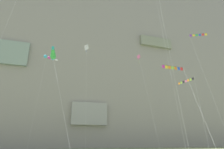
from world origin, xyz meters
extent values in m
cube|color=gray|center=(0.00, 69.07, 37.32)|extent=(180.00, 27.27, 74.65)
cube|color=gray|center=(-27.17, 55.89, 28.46)|extent=(12.92, 2.89, 8.10)
cube|color=gray|center=(0.00, 55.25, 10.37)|extent=(11.43, 2.20, 7.11)
cube|color=gray|center=(26.63, 55.59, 40.77)|extent=(13.89, 2.85, 4.27)
cylinder|color=silver|center=(2.45, 13.06, 13.53)|extent=(0.44, 3.64, 26.83)
ellipsoid|color=#38B2D1|center=(-13.92, 36.17, 20.23)|extent=(1.03, 1.03, 0.81)
ellipsoid|color=#CC3399|center=(-13.10, 36.55, 20.19)|extent=(0.96, 0.90, 0.67)
ellipsoid|color=#38B2D1|center=(-12.28, 36.92, 20.15)|extent=(0.90, 0.76, 0.52)
ellipsoid|color=white|center=(-11.46, 37.30, 20.11)|extent=(0.83, 0.63, 0.38)
cylinder|color=silver|center=(-14.22, 35.11, 10.07)|extent=(1.12, 2.36, 19.91)
cylinder|color=black|center=(3.29, 13.84, 11.03)|extent=(3.15, 0.06, 0.02)
cube|color=red|center=(4.64, 13.85, 10.81)|extent=(0.37, 0.04, 0.41)
cube|color=blue|center=(4.19, 13.85, 10.81)|extent=(0.37, 0.05, 0.41)
cube|color=orange|center=(3.74, 13.84, 10.81)|extent=(0.37, 0.07, 0.41)
cube|color=#8CCC33|center=(3.29, 13.84, 10.81)|extent=(0.37, 0.06, 0.41)
cube|color=orange|center=(2.84, 13.83, 10.81)|extent=(0.37, 0.03, 0.41)
cube|color=yellow|center=(2.39, 13.83, 10.81)|extent=(0.37, 0.05, 0.41)
cube|color=#CC3399|center=(1.94, 13.82, 10.81)|extent=(0.37, 0.04, 0.41)
cylinder|color=silver|center=(4.32, 11.53, 5.58)|extent=(1.11, 4.65, 10.92)
cylinder|color=black|center=(16.77, 28.11, 14.92)|extent=(0.82, 4.51, 0.02)
cube|color=black|center=(17.12, 26.18, 14.65)|extent=(0.12, 0.43, 0.48)
cube|color=#8CCC33|center=(17.00, 26.82, 14.65)|extent=(0.14, 0.44, 0.48)
cube|color=orange|center=(16.89, 27.46, 14.65)|extent=(0.10, 0.43, 0.48)
cube|color=pink|center=(16.77, 28.11, 14.65)|extent=(0.14, 0.44, 0.48)
cube|color=black|center=(16.66, 28.75, 14.65)|extent=(0.11, 0.43, 0.48)
cube|color=#8CCC33|center=(16.55, 29.40, 14.65)|extent=(0.12, 0.43, 0.48)
cube|color=orange|center=(16.43, 30.04, 14.65)|extent=(0.12, 0.43, 0.48)
cylinder|color=silver|center=(16.01, 24.11, 7.52)|extent=(2.34, 3.51, 14.80)
cylinder|color=black|center=(24.08, 29.59, 29.09)|extent=(4.20, 2.07, 0.03)
cube|color=purple|center=(22.33, 30.44, 28.75)|extent=(0.53, 0.31, 0.62)
cube|color=yellow|center=(23.03, 30.10, 28.75)|extent=(0.53, 0.30, 0.62)
cube|color=green|center=(23.73, 29.76, 28.75)|extent=(0.53, 0.32, 0.62)
cube|color=blue|center=(24.43, 29.42, 28.75)|extent=(0.52, 0.29, 0.62)
cube|color=red|center=(25.13, 29.07, 28.75)|extent=(0.52, 0.28, 0.62)
cube|color=yellow|center=(25.83, 28.73, 28.75)|extent=(0.53, 0.30, 0.62)
cylinder|color=silver|center=(21.67, 27.12, 14.60)|extent=(0.63, 6.99, 28.97)
ellipsoid|color=green|center=(-11.31, 15.10, 10.97)|extent=(0.64, 0.66, 0.67)
ellipsoid|color=green|center=(-11.31, 14.34, 10.94)|extent=(0.52, 0.66, 0.55)
ellipsoid|color=green|center=(-11.31, 13.57, 10.90)|extent=(0.41, 0.65, 0.43)
ellipsoid|color=teal|center=(-11.31, 12.80, 10.87)|extent=(0.29, 0.64, 0.32)
cylinder|color=silver|center=(-10.06, 12.11, 5.46)|extent=(2.52, 5.53, 10.69)
cube|color=pink|center=(8.61, 34.48, 22.44)|extent=(1.36, 0.69, 1.47)
cylinder|color=black|center=(8.61, 34.48, 22.44)|extent=(0.26, 0.30, 1.19)
cube|color=blue|center=(8.60, 34.48, 21.88)|extent=(0.12, 0.15, 0.09)
cube|color=red|center=(8.62, 34.48, 21.57)|extent=(0.14, 0.13, 0.09)
cube|color=#8CCC33|center=(8.60, 34.48, 21.26)|extent=(0.15, 0.12, 0.09)
cube|color=#38B2D1|center=(8.61, 34.48, 20.95)|extent=(0.11, 0.16, 0.09)
cube|color=yellow|center=(8.64, 34.48, 20.64)|extent=(0.15, 0.12, 0.09)
cylinder|color=silver|center=(9.21, 31.95, 11.19)|extent=(1.22, 5.08, 22.14)
cylinder|color=silver|center=(4.32, 16.49, 16.32)|extent=(1.66, 1.89, 32.39)
cube|color=white|center=(-4.74, 35.53, 23.61)|extent=(1.32, 1.47, 1.89)
cylinder|color=black|center=(-4.74, 35.53, 23.61)|extent=(0.45, 0.25, 1.53)
cube|color=navy|center=(-4.77, 35.53, 22.90)|extent=(0.07, 0.23, 0.11)
cube|color=blue|center=(-4.76, 35.53, 22.50)|extent=(0.15, 0.20, 0.11)
cube|color=white|center=(-4.69, 35.53, 22.10)|extent=(0.17, 0.19, 0.11)
cylinder|color=silver|center=(-4.40, 34.79, 11.75)|extent=(0.69, 1.50, 23.26)
camera|label=1|loc=(-10.41, -4.87, 2.01)|focal=29.72mm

